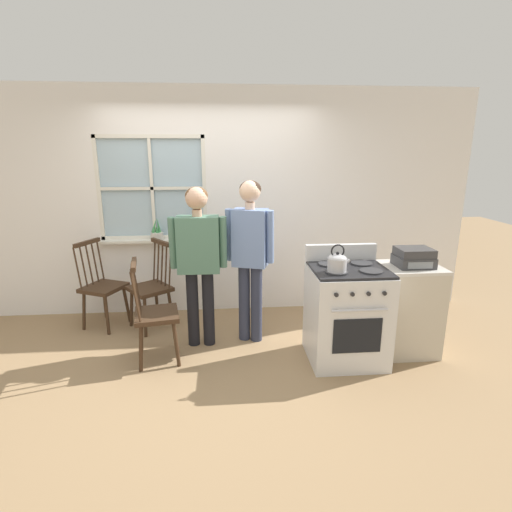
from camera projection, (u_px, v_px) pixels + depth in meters
The scene contains 12 objects.
ground_plane at pixel (211, 364), 3.82m from camera, with size 16.00×16.00×0.00m, color #937551.
wall_back at pixel (214, 205), 4.82m from camera, with size 6.40×0.16×2.70m.
chair_by_window at pixel (152, 288), 4.52m from camera, with size 0.57×0.58×1.00m.
chair_near_wall at pixel (154, 315), 3.79m from camera, with size 0.47×0.48×1.00m.
chair_center_cluster at pixel (102, 287), 4.55m from camera, with size 0.54×0.55×1.00m.
person_elderly_left at pixel (198, 251), 3.96m from camera, with size 0.57×0.23×1.64m.
person_teen_center at pixel (250, 247), 4.06m from camera, with size 0.51×0.31×1.70m.
stove at pixel (347, 313), 3.81m from camera, with size 0.71×0.68×1.08m.
kettle at pixel (337, 262), 3.53m from camera, with size 0.21×0.17×0.25m.
potted_plant at pixel (157, 234), 4.76m from camera, with size 0.15×0.15×0.27m.
side_counter at pixel (407, 309), 3.98m from camera, with size 0.55×0.50×0.90m.
stereo at pixel (414, 257), 3.82m from camera, with size 0.34×0.29×0.18m.
Camera 1 is at (0.14, -3.44, 1.99)m, focal length 28.00 mm.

